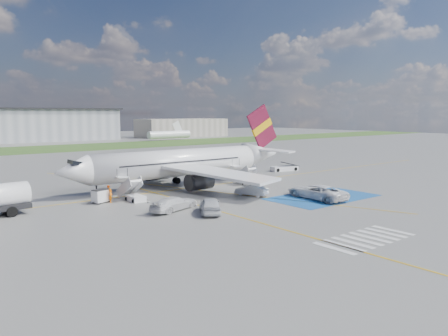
# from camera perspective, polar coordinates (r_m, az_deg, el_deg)

# --- Properties ---
(ground) EXTENTS (400.00, 400.00, 0.00)m
(ground) POSITION_cam_1_polar(r_m,az_deg,el_deg) (51.71, 2.27, -4.48)
(ground) COLOR #60605E
(ground) RESTS_ON ground
(grass_strip) EXTENTS (400.00, 30.00, 0.01)m
(grass_strip) POSITION_cam_1_polar(r_m,az_deg,el_deg) (137.78, -24.49, 2.17)
(grass_strip) COLOR #2D4C1E
(grass_strip) RESTS_ON ground
(taxiway_line_main) EXTENTS (120.00, 0.20, 0.01)m
(taxiway_line_main) POSITION_cam_1_polar(r_m,az_deg,el_deg) (61.14, -5.10, -2.69)
(taxiway_line_main) COLOR gold
(taxiway_line_main) RESTS_ON ground
(taxiway_line_cross) EXTENTS (0.20, 60.00, 0.01)m
(taxiway_line_cross) POSITION_cam_1_polar(r_m,az_deg,el_deg) (41.25, 6.11, -7.51)
(taxiway_line_cross) COLOR gold
(taxiway_line_cross) RESTS_ON ground
(taxiway_line_diag) EXTENTS (20.71, 56.45, 0.01)m
(taxiway_line_diag) POSITION_cam_1_polar(r_m,az_deg,el_deg) (61.14, -5.10, -2.69)
(taxiway_line_diag) COLOR gold
(taxiway_line_diag) RESTS_ON ground
(staging_box) EXTENTS (14.00, 8.00, 0.01)m
(staging_box) POSITION_cam_1_polar(r_m,az_deg,el_deg) (56.08, 12.76, -3.73)
(staging_box) COLOR #184D90
(staging_box) RESTS_ON ground
(crosswalk) EXTENTS (9.00, 4.00, 0.01)m
(crosswalk) POSITION_cam_1_polar(r_m,az_deg,el_deg) (38.75, 18.00, -8.79)
(crosswalk) COLOR silver
(crosswalk) RESTS_ON ground
(terminal_centre) EXTENTS (48.00, 18.00, 12.00)m
(terminal_centre) POSITION_cam_1_polar(r_m,az_deg,el_deg) (181.35, -21.55, 5.25)
(terminal_centre) COLOR gray
(terminal_centre) RESTS_ON ground
(terminal_east) EXTENTS (40.00, 16.00, 8.00)m
(terminal_east) POSITION_cam_1_polar(r_m,az_deg,el_deg) (198.49, -5.49, 5.26)
(terminal_east) COLOR gray
(terminal_east) RESTS_ON ground
(airliner) EXTENTS (36.81, 32.95, 11.92)m
(airliner) POSITION_cam_1_polar(r_m,az_deg,el_deg) (63.14, -4.99, 0.73)
(airliner) COLOR silver
(airliner) RESTS_ON ground
(airstairs_fwd) EXTENTS (1.90, 5.20, 3.60)m
(airstairs_fwd) POSITION_cam_1_polar(r_m,az_deg,el_deg) (53.54, -11.67, -3.54)
(airstairs_fwd) COLOR silver
(airstairs_fwd) RESTS_ON ground
(airstairs_aft) EXTENTS (1.90, 5.20, 3.60)m
(airstairs_aft) POSITION_cam_1_polar(r_m,az_deg,el_deg) (63.89, 3.29, -1.68)
(airstairs_aft) COLOR silver
(airstairs_aft) RESTS_ON ground
(gpu_cart) EXTENTS (2.22, 1.78, 1.62)m
(gpu_cart) POSITION_cam_1_polar(r_m,az_deg,el_deg) (53.15, -15.79, -3.63)
(gpu_cart) COLOR silver
(gpu_cart) RESTS_ON ground
(belt_loader) EXTENTS (5.72, 2.94, 1.66)m
(belt_loader) POSITION_cam_1_polar(r_m,az_deg,el_deg) (80.39, 7.91, -0.07)
(belt_loader) COLOR silver
(belt_loader) RESTS_ON ground
(car_silver_a) EXTENTS (4.39, 5.38, 1.72)m
(car_silver_a) POSITION_cam_1_polar(r_m,az_deg,el_deg) (45.77, -1.82, -4.90)
(car_silver_a) COLOR silver
(car_silver_a) RESTS_ON ground
(car_silver_b) EXTENTS (2.90, 4.52, 1.41)m
(car_silver_b) POSITION_cam_1_polar(r_m,az_deg,el_deg) (55.66, 3.60, -2.92)
(car_silver_b) COLOR silver
(car_silver_b) RESTS_ON ground
(van_white_a) EXTENTS (3.25, 6.44, 2.36)m
(van_white_a) POSITION_cam_1_polar(r_m,az_deg,el_deg) (54.66, 12.03, -2.74)
(van_white_a) COLOR white
(van_white_a) RESTS_ON ground
(van_white_b) EXTENTS (5.44, 3.62, 1.98)m
(van_white_b) POSITION_cam_1_polar(r_m,az_deg,el_deg) (47.63, -6.53, -4.31)
(van_white_b) COLOR silver
(van_white_b) RESTS_ON ground
(crew_fwd) EXTENTS (0.68, 0.73, 1.67)m
(crew_fwd) POSITION_cam_1_polar(r_m,az_deg,el_deg) (52.99, -14.58, -3.50)
(crew_fwd) COLOR orange
(crew_fwd) RESTS_ON ground
(crew_nose) EXTENTS (1.02, 0.99, 1.65)m
(crew_nose) POSITION_cam_1_polar(r_m,az_deg,el_deg) (55.55, -14.81, -3.04)
(crew_nose) COLOR orange
(crew_nose) RESTS_ON ground
(crew_aft) EXTENTS (0.50, 0.95, 1.54)m
(crew_aft) POSITION_cam_1_polar(r_m,az_deg,el_deg) (64.53, 3.43, -1.46)
(crew_aft) COLOR #E5600C
(crew_aft) RESTS_ON ground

